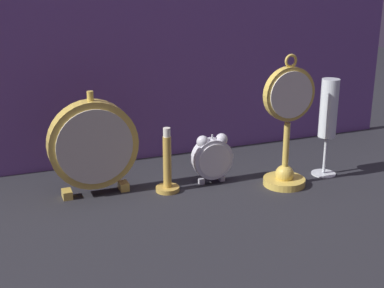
% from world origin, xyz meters
% --- Properties ---
extents(ground_plane, '(4.00, 4.00, 0.00)m').
position_xyz_m(ground_plane, '(0.00, 0.00, 0.00)').
color(ground_plane, '#232328').
extents(fabric_backdrop_drape, '(1.38, 0.01, 0.59)m').
position_xyz_m(fabric_backdrop_drape, '(0.00, 0.33, 0.30)').
color(fabric_backdrop_drape, '#6B478E').
rests_on(fabric_backdrop_drape, ground_plane).
extents(pocket_watch_on_stand, '(0.12, 0.10, 0.30)m').
position_xyz_m(pocket_watch_on_stand, '(0.21, 0.02, 0.13)').
color(pocket_watch_on_stand, gold).
rests_on(pocket_watch_on_stand, ground_plane).
extents(alarm_clock_twin_bell, '(0.09, 0.03, 0.12)m').
position_xyz_m(alarm_clock_twin_bell, '(0.06, 0.10, 0.06)').
color(alarm_clock_twin_bell, silver).
rests_on(alarm_clock_twin_bell, ground_plane).
extents(mantel_clock_silver, '(0.19, 0.04, 0.23)m').
position_xyz_m(mantel_clock_silver, '(-0.21, 0.13, 0.11)').
color(mantel_clock_silver, gold).
rests_on(mantel_clock_silver, ground_plane).
extents(champagne_flute, '(0.06, 0.06, 0.23)m').
position_xyz_m(champagne_flute, '(0.33, 0.05, 0.15)').
color(champagne_flute, silver).
rests_on(champagne_flute, ground_plane).
extents(brass_candlestick, '(0.05, 0.05, 0.15)m').
position_xyz_m(brass_candlestick, '(-0.05, 0.09, 0.05)').
color(brass_candlestick, gold).
rests_on(brass_candlestick, ground_plane).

